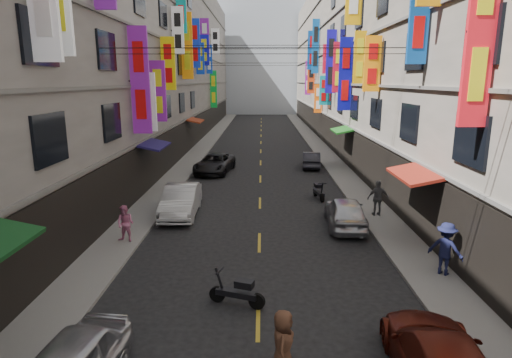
{
  "coord_description": "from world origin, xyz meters",
  "views": [
    {
      "loc": [
        0.09,
        0.96,
        6.69
      ],
      "look_at": [
        -0.04,
        10.63,
        4.46
      ],
      "focal_mm": 30.0,
      "sensor_mm": 36.0,
      "label": 1
    }
  ],
  "objects_px": {
    "car_left_mid": "(181,201)",
    "car_right_far": "(311,160)",
    "scooter_crossing": "(238,292)",
    "pedestrian_rnear": "(446,249)",
    "car_left_far": "(215,163)",
    "car_right_mid": "(345,212)",
    "pedestrian_rfar": "(378,198)",
    "pedestrian_crossing": "(283,345)",
    "scooter_far_right": "(319,192)",
    "pedestrian_lfar": "(125,224)"
  },
  "relations": [
    {
      "from": "scooter_crossing",
      "to": "car_left_far",
      "type": "relative_size",
      "value": 0.35
    },
    {
      "from": "scooter_far_right",
      "to": "pedestrian_crossing",
      "type": "xyz_separation_m",
      "value": [
        -2.8,
        -15.28,
        0.39
      ]
    },
    {
      "from": "scooter_far_right",
      "to": "car_left_mid",
      "type": "distance_m",
      "value": 8.02
    },
    {
      "from": "car_left_mid",
      "to": "scooter_crossing",
      "type": "bearing_deg",
      "value": -71.17
    },
    {
      "from": "pedestrian_crossing",
      "to": "pedestrian_rfar",
      "type": "bearing_deg",
      "value": -15.64
    },
    {
      "from": "car_left_far",
      "to": "scooter_far_right",
      "type": "bearing_deg",
      "value": -38.49
    },
    {
      "from": "car_left_far",
      "to": "pedestrian_rfar",
      "type": "relative_size",
      "value": 2.82
    },
    {
      "from": "car_left_far",
      "to": "pedestrian_rnear",
      "type": "height_order",
      "value": "pedestrian_rnear"
    },
    {
      "from": "car_right_mid",
      "to": "pedestrian_rfar",
      "type": "bearing_deg",
      "value": -139.67
    },
    {
      "from": "car_left_mid",
      "to": "car_right_far",
      "type": "relative_size",
      "value": 1.22
    },
    {
      "from": "car_left_far",
      "to": "car_right_mid",
      "type": "height_order",
      "value": "car_right_mid"
    },
    {
      "from": "car_right_far",
      "to": "car_right_mid",
      "type": "bearing_deg",
      "value": 95.83
    },
    {
      "from": "car_left_mid",
      "to": "car_left_far",
      "type": "xyz_separation_m",
      "value": [
        0.59,
        10.33,
        -0.07
      ]
    },
    {
      "from": "pedestrian_lfar",
      "to": "pedestrian_rnear",
      "type": "xyz_separation_m",
      "value": [
        12.01,
        -2.93,
        0.15
      ]
    },
    {
      "from": "car_right_far",
      "to": "pedestrian_rnear",
      "type": "bearing_deg",
      "value": 103.06
    },
    {
      "from": "car_left_far",
      "to": "pedestrian_crossing",
      "type": "relative_size",
      "value": 3.01
    },
    {
      "from": "scooter_far_right",
      "to": "pedestrian_crossing",
      "type": "bearing_deg",
      "value": 69.79
    },
    {
      "from": "scooter_far_right",
      "to": "car_left_far",
      "type": "relative_size",
      "value": 0.36
    },
    {
      "from": "car_right_mid",
      "to": "car_left_mid",
      "type": "bearing_deg",
      "value": -8.58
    },
    {
      "from": "scooter_crossing",
      "to": "car_right_far",
      "type": "xyz_separation_m",
      "value": [
        4.63,
        21.27,
        0.18
      ]
    },
    {
      "from": "pedestrian_rnear",
      "to": "pedestrian_crossing",
      "type": "relative_size",
      "value": 1.11
    },
    {
      "from": "scooter_crossing",
      "to": "car_left_mid",
      "type": "relative_size",
      "value": 0.37
    },
    {
      "from": "car_right_far",
      "to": "pedestrian_lfar",
      "type": "relative_size",
      "value": 2.46
    },
    {
      "from": "car_left_far",
      "to": "car_right_far",
      "type": "relative_size",
      "value": 1.32
    },
    {
      "from": "car_left_mid",
      "to": "car_right_mid",
      "type": "relative_size",
      "value": 1.1
    },
    {
      "from": "pedestrian_rnear",
      "to": "pedestrian_lfar",
      "type": "bearing_deg",
      "value": 26.3
    },
    {
      "from": "scooter_far_right",
      "to": "pedestrian_lfar",
      "type": "xyz_separation_m",
      "value": [
        -8.96,
        -7.1,
        0.45
      ]
    },
    {
      "from": "scooter_crossing",
      "to": "car_right_far",
      "type": "distance_m",
      "value": 21.77
    },
    {
      "from": "car_left_far",
      "to": "pedestrian_rfar",
      "type": "distance_m",
      "value": 14.09
    },
    {
      "from": "scooter_crossing",
      "to": "pedestrian_rnear",
      "type": "distance_m",
      "value": 7.38
    },
    {
      "from": "pedestrian_lfar",
      "to": "pedestrian_rnear",
      "type": "relative_size",
      "value": 0.83
    },
    {
      "from": "pedestrian_lfar",
      "to": "pedestrian_rnear",
      "type": "distance_m",
      "value": 12.36
    },
    {
      "from": "scooter_crossing",
      "to": "car_right_mid",
      "type": "height_order",
      "value": "car_right_mid"
    },
    {
      "from": "car_right_far",
      "to": "pedestrian_rfar",
      "type": "bearing_deg",
      "value": 104.25
    },
    {
      "from": "car_right_mid",
      "to": "pedestrian_lfar",
      "type": "distance_m",
      "value": 9.84
    },
    {
      "from": "car_left_mid",
      "to": "car_right_far",
      "type": "bearing_deg",
      "value": 55.19
    },
    {
      "from": "car_left_far",
      "to": "car_right_far",
      "type": "height_order",
      "value": "car_left_far"
    },
    {
      "from": "scooter_far_right",
      "to": "pedestrian_rfar",
      "type": "xyz_separation_m",
      "value": [
        2.48,
        -3.4,
        0.57
      ]
    },
    {
      "from": "car_right_far",
      "to": "car_left_mid",
      "type": "bearing_deg",
      "value": 62.81
    },
    {
      "from": "scooter_far_right",
      "to": "pedestrian_rnear",
      "type": "distance_m",
      "value": 10.5
    },
    {
      "from": "car_left_mid",
      "to": "pedestrian_rnear",
      "type": "distance_m",
      "value": 12.52
    },
    {
      "from": "scooter_crossing",
      "to": "scooter_far_right",
      "type": "bearing_deg",
      "value": 0.52
    },
    {
      "from": "scooter_far_right",
      "to": "car_left_mid",
      "type": "xyz_separation_m",
      "value": [
        -7.38,
        -3.12,
        0.32
      ]
    },
    {
      "from": "car_right_mid",
      "to": "pedestrian_crossing",
      "type": "bearing_deg",
      "value": 75.27
    },
    {
      "from": "scooter_far_right",
      "to": "car_right_far",
      "type": "bearing_deg",
      "value": -103.66
    },
    {
      "from": "scooter_crossing",
      "to": "pedestrian_crossing",
      "type": "relative_size",
      "value": 1.04
    },
    {
      "from": "scooter_crossing",
      "to": "car_right_far",
      "type": "relative_size",
      "value": 0.46
    },
    {
      "from": "car_left_far",
      "to": "pedestrian_crossing",
      "type": "xyz_separation_m",
      "value": [
        3.99,
        -22.49,
        0.14
      ]
    },
    {
      "from": "scooter_crossing",
      "to": "pedestrian_lfar",
      "type": "xyz_separation_m",
      "value": [
        -4.94,
        4.98,
        0.45
      ]
    },
    {
      "from": "scooter_far_right",
      "to": "car_right_mid",
      "type": "height_order",
      "value": "car_right_mid"
    }
  ]
}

